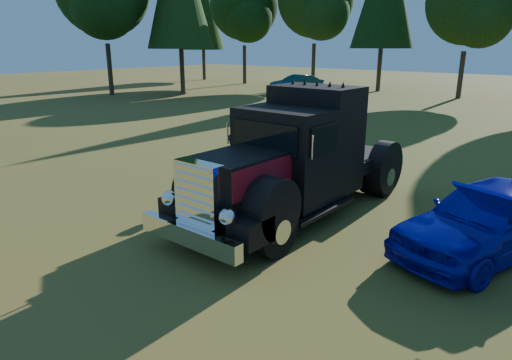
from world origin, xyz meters
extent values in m
plane|color=#365017|center=(0.00, 0.00, 0.00)|extent=(120.00, 120.00, 0.00)
cylinder|color=#2D2116|center=(-32.00, 30.00, 2.16)|extent=(0.36, 0.36, 4.32)
cone|color=black|center=(-32.00, 30.00, 7.80)|extent=(4.80, 4.80, 9.00)
cylinder|color=#2D2116|center=(-25.00, 29.00, 1.89)|extent=(0.36, 0.36, 3.78)
sphere|color=black|center=(-25.00, 29.00, 7.56)|extent=(6.72, 6.72, 6.72)
sphere|color=black|center=(-23.74, 28.16, 6.30)|extent=(4.62, 4.62, 4.62)
cylinder|color=#2D2116|center=(-18.00, 31.00, 1.98)|extent=(0.36, 0.36, 3.96)
sphere|color=black|center=(-16.68, 30.12, 6.60)|extent=(4.84, 4.84, 4.84)
cylinder|color=#2D2116|center=(-11.00, 30.50, 2.34)|extent=(0.36, 0.36, 4.68)
cylinder|color=#2D2116|center=(-4.00, 29.50, 1.71)|extent=(0.36, 0.36, 3.42)
sphere|color=black|center=(-4.00, 29.50, 6.84)|extent=(6.08, 6.08, 6.08)
sphere|color=black|center=(-2.86, 28.74, 5.70)|extent=(4.18, 4.18, 4.18)
cylinder|color=#2D2116|center=(-22.00, 18.00, 2.34)|extent=(0.36, 0.36, 4.68)
cylinder|color=#2D2116|center=(-26.00, 14.00, 1.98)|extent=(0.36, 0.36, 3.96)
sphere|color=black|center=(-24.68, 13.12, 6.60)|extent=(4.84, 4.84, 4.84)
cylinder|color=black|center=(-0.42, -0.52, 0.55)|extent=(0.32, 1.10, 1.10)
cylinder|color=black|center=(1.68, -0.52, 0.55)|extent=(0.32, 1.10, 1.10)
cylinder|color=black|center=(-0.42, 4.28, 0.55)|extent=(0.32, 1.10, 1.10)
cylinder|color=black|center=(1.68, 4.28, 0.55)|extent=(0.32, 1.10, 1.10)
cylinder|color=black|center=(-0.09, 4.28, 0.55)|extent=(0.32, 1.10, 1.10)
cylinder|color=black|center=(1.35, 4.28, 0.55)|extent=(0.32, 1.10, 1.10)
cube|color=black|center=(0.63, 2.08, 0.62)|extent=(1.60, 6.40, 0.28)
cube|color=white|center=(0.63, -1.77, 0.55)|extent=(2.50, 0.22, 0.36)
cube|color=white|center=(0.63, -1.47, 1.25)|extent=(1.05, 0.30, 1.30)
cube|color=black|center=(0.63, -0.42, 1.30)|extent=(1.35, 1.80, 1.10)
cube|color=maroon|center=(-0.06, -0.42, 1.50)|extent=(0.02, 1.80, 0.60)
cube|color=maroon|center=(1.32, -0.42, 1.50)|extent=(0.02, 1.80, 0.60)
cylinder|color=black|center=(-0.32, -0.52, 0.95)|extent=(0.55, 1.24, 1.24)
cylinder|color=black|center=(1.58, -0.52, 0.95)|extent=(0.55, 1.24, 1.24)
sphere|color=white|center=(-0.15, -1.54, 1.05)|extent=(0.32, 0.32, 0.32)
sphere|color=white|center=(1.41, -1.54, 1.05)|extent=(0.32, 0.32, 0.32)
cube|color=black|center=(0.63, 1.13, 1.55)|extent=(2.05, 1.30, 2.10)
cube|color=black|center=(0.63, 0.46, 2.05)|extent=(1.70, 0.05, 0.65)
cube|color=black|center=(0.63, 2.43, 1.75)|extent=(2.05, 1.30, 2.50)
cube|color=black|center=(0.63, 4.08, 0.95)|extent=(2.00, 2.00, 0.35)
cube|color=black|center=(-0.89, 1.53, 1.45)|extent=(1.01, 0.55, 1.50)
cube|color=#9C3816|center=(-0.92, 1.57, 1.30)|extent=(0.77, 0.40, 0.75)
imported|color=#1708B8|center=(4.77, 2.19, 0.74)|extent=(2.99, 4.65, 1.47)
cube|color=#1708B8|center=(5.29, 0.57, 1.55)|extent=(1.52, 1.29, 0.67)
imported|color=#1C2B42|center=(-0.77, 1.97, 0.79)|extent=(0.42, 0.60, 1.58)
imported|color=#1C1C42|center=(-1.65, 2.02, 0.82)|extent=(0.79, 0.92, 1.63)
imported|color=#0B3846|center=(-15.54, 24.73, 0.74)|extent=(3.28, 4.74, 1.48)
camera|label=1|loc=(6.58, -6.95, 3.97)|focal=32.00mm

